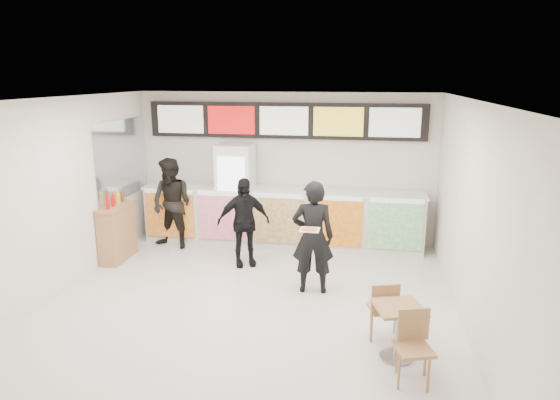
% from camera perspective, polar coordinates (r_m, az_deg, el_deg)
% --- Properties ---
extents(floor, '(7.00, 7.00, 0.00)m').
position_cam_1_polar(floor, '(7.32, -4.06, -12.86)').
color(floor, beige).
rests_on(floor, ground).
extents(ceiling, '(7.00, 7.00, 0.00)m').
position_cam_1_polar(ceiling, '(6.54, -4.52, 11.31)').
color(ceiling, white).
rests_on(ceiling, wall_back).
extents(wall_back, '(6.00, 0.00, 6.00)m').
position_cam_1_polar(wall_back, '(10.12, 0.57, 3.74)').
color(wall_back, silver).
rests_on(wall_back, floor).
extents(wall_left, '(0.00, 7.00, 7.00)m').
position_cam_1_polar(wall_left, '(8.04, -25.49, -0.34)').
color(wall_left, silver).
rests_on(wall_left, floor).
extents(wall_right, '(0.00, 7.00, 7.00)m').
position_cam_1_polar(wall_right, '(6.72, 21.40, -2.54)').
color(wall_right, silver).
rests_on(wall_right, floor).
extents(service_counter, '(5.56, 0.77, 1.14)m').
position_cam_1_polar(service_counter, '(9.94, 0.17, -1.94)').
color(service_counter, silver).
rests_on(service_counter, floor).
extents(menu_board, '(5.50, 0.14, 0.70)m').
position_cam_1_polar(menu_board, '(9.91, 0.49, 9.06)').
color(menu_board, black).
rests_on(menu_board, wall_back).
extents(drinks_fridge, '(0.70, 0.67, 2.00)m').
position_cam_1_polar(drinks_fridge, '(10.04, -5.08, 0.70)').
color(drinks_fridge, white).
rests_on(drinks_fridge, floor).
extents(mirror_panel, '(0.01, 2.00, 1.50)m').
position_cam_1_polar(mirror_panel, '(10.03, -17.60, 4.44)').
color(mirror_panel, '#B2B7BF').
rests_on(mirror_panel, wall_left).
extents(customer_main, '(0.69, 0.49, 1.78)m').
position_cam_1_polar(customer_main, '(7.71, 3.78, -4.27)').
color(customer_main, black).
rests_on(customer_main, floor).
extents(customer_left, '(1.02, 0.89, 1.78)m').
position_cam_1_polar(customer_left, '(9.91, -12.24, -0.42)').
color(customer_left, black).
rests_on(customer_left, floor).
extents(customer_mid, '(1.01, 0.74, 1.59)m').
position_cam_1_polar(customer_mid, '(8.82, -4.20, -2.53)').
color(customer_mid, black).
rests_on(customer_mid, floor).
extents(pizza_slice, '(0.36, 0.36, 0.02)m').
position_cam_1_polar(pizza_slice, '(7.20, 3.42, -3.35)').
color(pizza_slice, beige).
rests_on(pizza_slice, customer_main).
extents(cafe_table, '(0.76, 1.43, 0.81)m').
position_cam_1_polar(cafe_table, '(6.23, 13.34, -13.44)').
color(cafe_table, '#9D6C48').
rests_on(cafe_table, floor).
extents(condiment_ledge, '(0.37, 0.92, 1.23)m').
position_cam_1_polar(condiment_ledge, '(9.61, -18.12, -3.51)').
color(condiment_ledge, '#9D6C48').
rests_on(condiment_ledge, floor).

